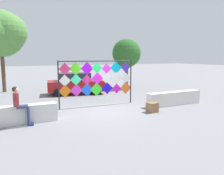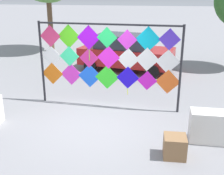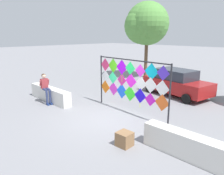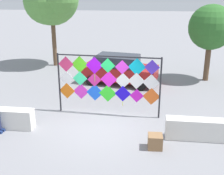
{
  "view_description": "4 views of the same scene",
  "coord_description": "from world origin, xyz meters",
  "views": [
    {
      "loc": [
        -4.34,
        -9.95,
        2.77
      ],
      "look_at": [
        0.52,
        0.14,
        1.18
      ],
      "focal_mm": 34.91,
      "sensor_mm": 36.0,
      "label": 1
    },
    {
      "loc": [
        1.67,
        -6.72,
        3.46
      ],
      "look_at": [
        0.5,
        0.13,
        1.05
      ],
      "focal_mm": 45.34,
      "sensor_mm": 36.0,
      "label": 2
    },
    {
      "loc": [
        6.49,
        -6.17,
        3.66
      ],
      "look_at": [
        -0.4,
        0.7,
        1.25
      ],
      "focal_mm": 34.6,
      "sensor_mm": 36.0,
      "label": 3
    },
    {
      "loc": [
        1.76,
        -9.88,
        5.13
      ],
      "look_at": [
        0.39,
        0.82,
        1.39
      ],
      "focal_mm": 46.33,
      "sensor_mm": 36.0,
      "label": 4
    }
  ],
  "objects": [
    {
      "name": "ground",
      "position": [
        0.0,
        0.0,
        0.0
      ],
      "size": [
        120.0,
        120.0,
        0.0
      ],
      "primitive_type": "plane",
      "color": "gray"
    },
    {
      "name": "kite_display_rack",
      "position": [
        0.16,
        1.35,
        1.59
      ],
      "size": [
        4.33,
        0.28,
        2.57
      ],
      "color": "#232328",
      "rests_on": "ground"
    },
    {
      "name": "parked_car",
      "position": [
        0.18,
        5.68,
        0.81
      ],
      "size": [
        4.35,
        2.53,
        1.59
      ],
      "color": "maroon",
      "rests_on": "ground"
    },
    {
      "name": "cardboard_box_large",
      "position": [
        2.11,
        -1.21,
        0.24
      ],
      "size": [
        0.5,
        0.49,
        0.49
      ],
      "primitive_type": "cube",
      "rotation": [
        0.0,
        0.0,
        0.04
      ],
      "color": "olive",
      "rests_on": "ground"
    }
  ]
}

